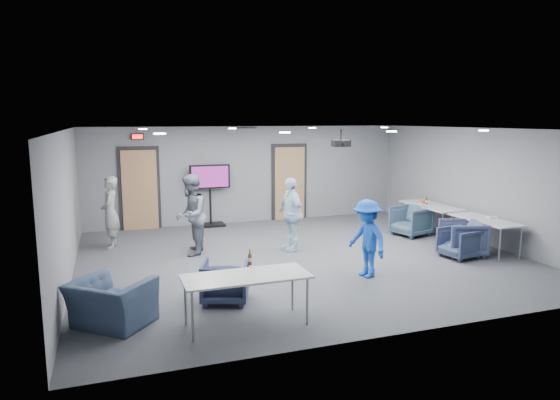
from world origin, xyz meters
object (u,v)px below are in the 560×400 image
object	(u,v)px
person_a	(110,212)
projector	(341,143)
person_b	(191,215)
chair_right_a	(411,221)
chair_right_c	(459,243)
bottle_front	(250,259)
person_c	(291,214)
table_right_b	(485,221)
chair_front_a	(225,281)
person_d	(367,238)
table_front_left	(246,278)
chair_right_b	(463,238)
table_right_a	(432,207)
bottle_right	(427,201)
chair_front_b	(111,303)
tv_stand	(210,191)

from	to	relation	value
person_a	projector	xyz separation A→B (m)	(4.62, -2.27, 1.59)
projector	person_b	bearing A→B (deg)	166.38
chair_right_a	chair_right_c	size ratio (longest dim) A/B	1.15
bottle_front	projector	distance (m)	3.94
person_c	bottle_front	distance (m)	3.65
table_right_b	chair_front_a	bearing A→B (deg)	100.41
chair_right_a	person_c	bearing A→B (deg)	-98.50
person_d	table_front_left	world-z (taller)	person_d
person_b	chair_right_b	xyz separation A→B (m)	(5.49, -1.98, -0.50)
table_right_a	projector	distance (m)	3.75
table_right_b	bottle_right	xyz separation A→B (m)	(-0.06, 2.05, 0.13)
chair_right_c	chair_front_a	distance (m)	5.31
chair_front_b	person_d	bearing A→B (deg)	-130.02
chair_right_a	bottle_right	world-z (taller)	bottle_right
chair_front_b	chair_front_a	bearing A→B (deg)	-127.11
person_c	projector	bearing A→B (deg)	40.01
person_d	chair_front_a	world-z (taller)	person_d
chair_front_a	person_c	bearing A→B (deg)	-108.97
chair_front_b	tv_stand	bearing A→B (deg)	-73.40
person_b	chair_front_a	xyz separation A→B (m)	(0.06, -3.00, -0.54)
table_right_a	tv_stand	size ratio (longest dim) A/B	1.11
chair_right_a	chair_front_b	world-z (taller)	chair_right_a
chair_front_b	projector	bearing A→B (deg)	-113.83
chair_right_a	table_right_a	distance (m)	0.72
table_right_a	tv_stand	world-z (taller)	tv_stand
person_a	chair_front_a	xyz separation A→B (m)	(1.68, -4.17, -0.48)
person_a	chair_right_b	bearing A→B (deg)	72.42
tv_stand	person_a	bearing A→B (deg)	-148.77
bottle_right	tv_stand	xyz separation A→B (m)	(-5.11, 2.57, 0.14)
person_c	table_front_left	bearing A→B (deg)	-38.02
chair_right_b	chair_right_c	world-z (taller)	chair_right_b
bottle_front	tv_stand	bearing A→B (deg)	84.13
person_b	table_right_b	distance (m)	6.42
chair_front_b	tv_stand	distance (m)	6.72
chair_right_b	person_c	bearing A→B (deg)	-98.97
bottle_right	projector	size ratio (longest dim) A/B	0.60
person_a	person_d	world-z (taller)	person_a
bottle_right	table_right_a	bearing A→B (deg)	-68.81
chair_right_c	table_right_b	bearing A→B (deg)	97.85
chair_right_c	chair_front_a	bearing A→B (deg)	-88.67
chair_right_c	table_right_a	bearing A→B (deg)	150.27
chair_right_b	table_front_left	size ratio (longest dim) A/B	0.46
person_a	projector	world-z (taller)	projector
chair_front_a	chair_front_b	size ratio (longest dim) A/B	0.72
person_c	chair_right_b	size ratio (longest dim) A/B	1.97
table_right_a	person_d	bearing A→B (deg)	128.30
person_a	chair_front_a	bearing A→B (deg)	28.29
table_right_b	tv_stand	size ratio (longest dim) A/B	1.00
table_right_b	bottle_front	world-z (taller)	bottle_front
chair_front_a	bottle_right	world-z (taller)	bottle_right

